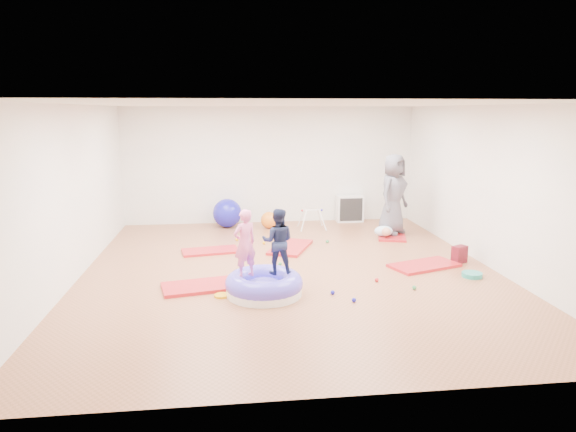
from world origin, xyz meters
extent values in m
cube|color=#A46443|center=(0.00, 0.00, 0.00)|extent=(7.00, 8.00, 0.01)
cube|color=beige|center=(0.00, 0.00, 2.80)|extent=(7.00, 8.00, 0.01)
cube|color=white|center=(0.00, 4.00, 1.40)|extent=(7.00, 0.01, 2.80)
cube|color=white|center=(0.00, -4.00, 1.40)|extent=(7.00, 0.01, 2.80)
cube|color=white|center=(-3.50, 0.00, 1.40)|extent=(0.01, 8.00, 2.80)
cube|color=white|center=(3.50, 0.00, 1.40)|extent=(0.01, 8.00, 2.80)
cube|color=red|center=(-1.43, -0.69, 0.03)|extent=(1.39, 0.89, 0.05)
cube|color=red|center=(-1.40, 1.36, 0.02)|extent=(1.15, 0.72, 0.04)
cube|color=red|center=(0.18, 1.44, 0.03)|extent=(1.06, 1.39, 0.05)
cube|color=red|center=(2.38, -0.06, 0.03)|extent=(1.34, 0.97, 0.05)
cube|color=red|center=(2.52, 2.23, 0.02)|extent=(0.87, 1.26, 0.05)
cylinder|color=white|center=(-0.53, -1.12, 0.06)|extent=(1.13, 1.13, 0.13)
torus|color=#5448E6|center=(-0.53, -1.12, 0.18)|extent=(1.17, 1.17, 0.31)
ellipsoid|color=#5448E6|center=(-0.53, -1.12, 0.11)|extent=(0.62, 0.62, 0.28)
imported|color=pink|center=(-0.80, -1.09, 0.85)|extent=(0.44, 0.40, 1.02)
imported|color=#1B2344|center=(-0.31, -1.00, 0.84)|extent=(0.55, 0.46, 1.00)
imported|color=#575561|center=(2.54, 2.28, 0.92)|extent=(1.00, 0.99, 1.74)
ellipsoid|color=#C3E2FF|center=(2.27, 2.02, 0.16)|extent=(0.40, 0.26, 0.23)
sphere|color=tan|center=(2.27, 1.84, 0.19)|extent=(0.19, 0.19, 0.19)
sphere|color=#1B19B0|center=(0.49, -1.24, 0.03)|extent=(0.07, 0.07, 0.07)
sphere|color=#308448|center=(-0.14, 0.31, 0.03)|extent=(0.07, 0.07, 0.07)
sphere|color=#1B19B0|center=(0.73, -1.58, 0.03)|extent=(0.07, 0.07, 0.07)
sphere|color=red|center=(2.26, 1.88, 0.03)|extent=(0.07, 0.07, 0.07)
sphere|color=#F5AF0A|center=(-0.87, 2.17, 0.03)|extent=(0.07, 0.07, 0.07)
sphere|color=#F5AF0A|center=(-0.32, 1.81, 0.03)|extent=(0.07, 0.07, 0.07)
sphere|color=#308448|center=(0.06, -0.30, 0.03)|extent=(0.07, 0.07, 0.07)
sphere|color=#308448|center=(1.00, 1.77, 0.03)|extent=(0.07, 0.07, 0.07)
sphere|color=red|center=(1.31, -0.75, 0.03)|extent=(0.07, 0.07, 0.07)
sphere|color=#308448|center=(1.78, -1.18, 0.03)|extent=(0.07, 0.07, 0.07)
sphere|color=#1B19B0|center=(-1.06, 3.52, 0.34)|extent=(0.68, 0.68, 0.68)
sphere|color=orange|center=(-0.09, 3.30, 0.19)|extent=(0.39, 0.39, 0.39)
cylinder|color=white|center=(0.66, 2.84, 0.25)|extent=(0.18, 0.18, 0.47)
cylinder|color=white|center=(0.66, 3.24, 0.25)|extent=(0.18, 0.18, 0.47)
cylinder|color=white|center=(1.10, 2.84, 0.25)|extent=(0.18, 0.18, 0.47)
cylinder|color=white|center=(1.10, 3.24, 0.25)|extent=(0.18, 0.18, 0.47)
cylinder|color=white|center=(0.88, 3.04, 0.45)|extent=(0.45, 0.03, 0.03)
sphere|color=red|center=(0.65, 3.04, 0.45)|extent=(0.05, 0.05, 0.05)
sphere|color=#1B19B0|center=(1.11, 3.04, 0.45)|extent=(0.05, 0.05, 0.05)
cube|color=white|center=(1.95, 3.80, 0.33)|extent=(0.65, 0.32, 0.65)
cube|color=#252525|center=(1.95, 3.65, 0.33)|extent=(0.56, 0.02, 0.56)
cube|color=white|center=(1.95, 3.75, 0.33)|extent=(0.02, 0.22, 0.58)
cube|color=white|center=(1.95, 3.75, 0.33)|extent=(0.58, 0.22, 0.02)
cylinder|color=teal|center=(2.95, -0.69, 0.04)|extent=(0.33, 0.33, 0.07)
cube|color=#A91A31|center=(3.10, 0.12, 0.15)|extent=(0.31, 0.27, 0.31)
cylinder|color=#F5AF0A|center=(-1.16, -1.13, 0.02)|extent=(0.22, 0.22, 0.03)
camera|label=1|loc=(-1.03, -8.39, 2.70)|focal=32.00mm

